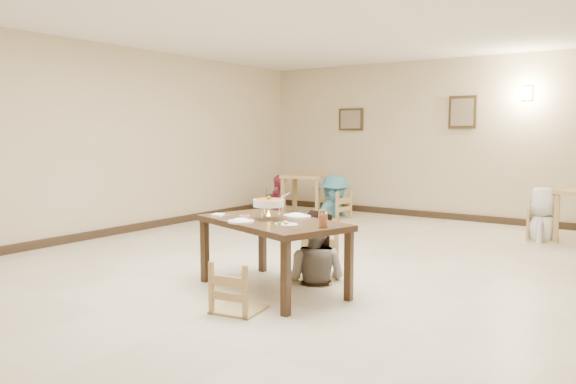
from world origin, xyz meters
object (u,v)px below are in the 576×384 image
Objects in this scene: bg_chair_lr at (335,192)px; bg_chair_rl at (544,210)px; main_table at (272,228)px; bg_diner_b at (335,175)px; drink_glass at (323,219)px; bg_diner_c at (545,187)px; main_diner at (315,210)px; curry_warmer at (269,203)px; bg_chair_ll at (278,190)px; bg_table_left at (306,181)px; chair_far at (314,234)px; chair_near at (239,263)px; bg_diner_a at (278,175)px.

bg_chair_rl is at bearing 98.47° from bg_chair_lr.
main_table is 1.06× the size of bg_diner_b.
bg_diner_c is at bearing 76.68° from drink_glass.
main_diner is 4.40× the size of curry_warmer.
curry_warmer is at bearing -171.66° from main_table.
bg_chair_ll is 1.46m from bg_diner_b.
main_table is at bearing 63.12° from main_diner.
bg_chair_rl is (4.36, -0.12, -0.22)m from bg_table_left.
bg_chair_ll is 0.54× the size of bg_diner_b.
bg_diner_c is (1.77, 4.55, 0.15)m from main_table.
chair_far is 1.14× the size of chair_near.
bg_chair_rl reaches higher than main_table.
bg_diner_b reaches higher than curry_warmer.
bg_diner_a is at bearing -62.39° from main_diner.
bg_diner_c is at bearing 51.69° from chair_far.
main_diner is 0.85m from drink_glass.
chair_near is 5.52m from bg_diner_c.
bg_chair_rl is 0.55× the size of bg_diner_b.
bg_chair_ll is (-3.40, 4.07, -0.06)m from chair_far.
bg_diner_b is at bearing 101.64° from chair_far.
main_diner is (0.15, 0.58, 0.13)m from main_table.
bg_chair_ll is 0.59× the size of bg_diner_a.
bg_diner_b is at bearing -96.44° from bg_chair_ll.
bg_chair_rl is (1.10, 4.65, -0.36)m from drink_glass.
chair_far is 4.85m from bg_table_left.
bg_chair_rl reaches higher than drink_glass.
bg_diner_c is (1.62, 3.97, 0.03)m from main_diner.
chair_near is at bearing -63.06° from bg_table_left.
curry_warmer is (-0.16, -0.64, 0.40)m from chair_far.
drink_glass is at bearing -140.70° from chair_near.
bg_chair_ll reaches higher than drink_glass.
bg_diner_b reaches higher than bg_diner_c.
curry_warmer is at bearing -61.38° from bg_table_left.
chair_near is at bearing -103.88° from chair_far.
bg_table_left is at bearing -95.17° from bg_chair_ll.
curry_warmer is 0.73m from drink_glass.
chair_near is at bearing 77.20° from main_diner.
main_table is 0.75m from chair_near.
bg_diner_a is at bearing 124.58° from curry_warmer.
bg_diner_b is at bearing -92.13° from bg_diner_c.
bg_diner_a is at bearing 94.10° from bg_diner_b.
main_table is 4.88m from bg_chair_rl.
bg_diner_c reaches higher than main_diner.
bg_chair_rl is at bearing 76.68° from drink_glass.
bg_chair_ll is 5.08m from bg_diner_c.
bg_diner_b is at bearing 111.89° from curry_warmer.
main_table is at bearing -9.60° from curry_warmer.
bg_chair_lr reaches higher than chair_far.
chair_near is at bearing -149.07° from bg_chair_ll.
bg_diner_b is (-2.05, 4.02, 0.06)m from main_diner.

